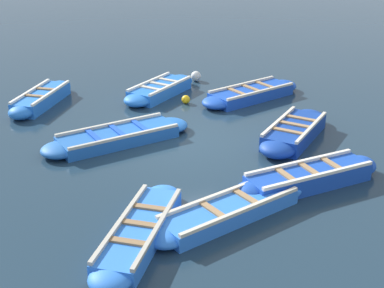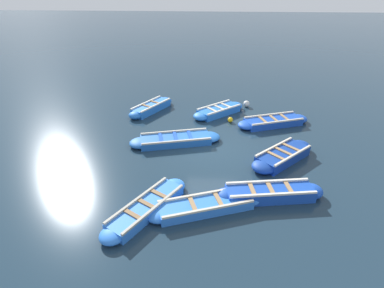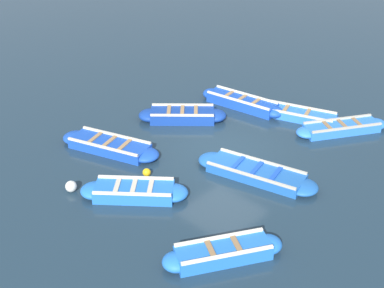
# 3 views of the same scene
# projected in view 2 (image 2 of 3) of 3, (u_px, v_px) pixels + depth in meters

# --- Properties ---
(ground_plane) EXTENTS (120.00, 120.00, 0.00)m
(ground_plane) POSITION_uv_depth(u_px,v_px,m) (214.00, 149.00, 12.83)
(ground_plane) COLOR #1C303F
(boat_alongside) EXTENTS (3.67, 1.26, 0.46)m
(boat_alongside) POSITION_uv_depth(u_px,v_px,m) (270.00, 193.00, 9.86)
(boat_alongside) COLOR #1947B7
(boat_alongside) RESTS_ON ground
(boat_stern_in) EXTENTS (3.78, 1.96, 0.37)m
(boat_stern_in) POSITION_uv_depth(u_px,v_px,m) (205.00, 206.00, 9.39)
(boat_stern_in) COLOR blue
(boat_stern_in) RESTS_ON ground
(boat_outer_left) EXTENTS (2.46, 3.38, 0.39)m
(boat_outer_left) POSITION_uv_depth(u_px,v_px,m) (147.00, 208.00, 9.29)
(boat_outer_left) COLOR blue
(boat_outer_left) RESTS_ON ground
(boat_end_of_row) EXTENTS (2.21, 3.11, 0.45)m
(boat_end_of_row) POSITION_uv_depth(u_px,v_px,m) (151.00, 107.00, 16.39)
(boat_end_of_row) COLOR blue
(boat_end_of_row) RESTS_ON ground
(boat_near_quay) EXTENTS (4.14, 1.93, 0.37)m
(boat_near_quay) POSITION_uv_depth(u_px,v_px,m) (175.00, 140.00, 13.21)
(boat_near_quay) COLOR #1E59AD
(boat_near_quay) RESTS_ON ground
(boat_centre) EXTENTS (2.99, 2.77, 0.43)m
(boat_centre) POSITION_uv_depth(u_px,v_px,m) (219.00, 111.00, 16.02)
(boat_centre) COLOR blue
(boat_centre) RESTS_ON ground
(boat_mid_row) EXTENTS (3.01, 2.94, 0.46)m
(boat_mid_row) POSITION_uv_depth(u_px,v_px,m) (283.00, 156.00, 11.93)
(boat_mid_row) COLOR navy
(boat_mid_row) RESTS_ON ground
(boat_broadside) EXTENTS (3.79, 2.08, 0.41)m
(boat_broadside) POSITION_uv_depth(u_px,v_px,m) (273.00, 122.00, 14.83)
(boat_broadside) COLOR #1947B7
(boat_broadside) RESTS_ON ground
(buoy_orange_near) EXTENTS (0.26, 0.26, 0.26)m
(buoy_orange_near) POSITION_uv_depth(u_px,v_px,m) (230.00, 120.00, 15.14)
(buoy_orange_near) COLOR #EAB214
(buoy_orange_near) RESTS_ON ground
(buoy_yellow_far) EXTENTS (0.35, 0.35, 0.35)m
(buoy_yellow_far) POSITION_uv_depth(u_px,v_px,m) (247.00, 104.00, 16.93)
(buoy_yellow_far) COLOR silver
(buoy_yellow_far) RESTS_ON ground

